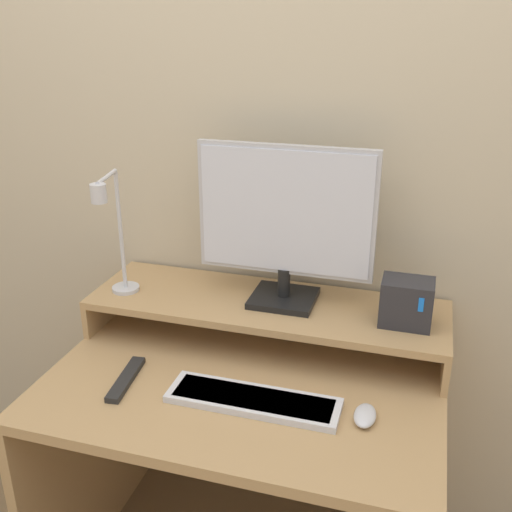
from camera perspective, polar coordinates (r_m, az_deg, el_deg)
name	(u,v)px	position (r m, az deg, el deg)	size (l,w,h in m)	color
wall_back	(285,146)	(1.80, 2.82, 10.38)	(6.00, 0.05, 2.50)	beige
desk	(246,440)	(1.77, -0.96, -17.10)	(1.04, 0.74, 0.71)	tan
monitor_shelf	(266,307)	(1.76, 1.00, -4.92)	(1.04, 0.32, 0.12)	tan
monitor	(285,221)	(1.67, 2.80, 3.35)	(0.50, 0.17, 0.46)	black
desk_lamp	(114,234)	(1.74, -13.39, 2.03)	(0.09, 0.20, 0.38)	silver
router_dock	(407,302)	(1.66, 14.14, -4.31)	(0.14, 0.10, 0.13)	#28282D
keyboard	(253,400)	(1.53, -0.27, -13.55)	(0.44, 0.12, 0.02)	silver
mouse	(365,416)	(1.50, 10.34, -14.72)	(0.05, 0.09, 0.03)	silver
remote_control	(126,379)	(1.65, -12.28, -11.38)	(0.06, 0.20, 0.02)	black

